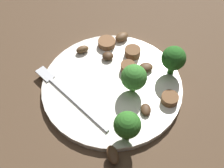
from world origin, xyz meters
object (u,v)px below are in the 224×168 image
(sausage_slice_3, at_px, (170,99))
(mushroom_3, at_px, (108,56))
(mushroom_4, at_px, (146,67))
(mushroom_0, at_px, (82,49))
(broccoli_floret_1, at_px, (134,77))
(plate, at_px, (112,86))
(sausage_slice_0, at_px, (107,43))
(mushroom_1, at_px, (146,110))
(fork, at_px, (66,93))
(sausage_slice_1, at_px, (127,67))
(sausage_slice_2, at_px, (133,52))
(broccoli_floret_2, at_px, (174,59))
(mushroom_2, at_px, (122,37))
(broccoli_floret_0, at_px, (127,125))
(mushroom_5, at_px, (113,155))

(sausage_slice_3, relative_size, mushroom_3, 1.39)
(sausage_slice_3, bearing_deg, mushroom_4, -21.84)
(mushroom_0, bearing_deg, broccoli_floret_1, 176.97)
(plate, xyz_separation_m, sausage_slice_0, (0.07, -0.07, 0.01))
(sausage_slice_3, relative_size, mushroom_1, 1.23)
(fork, xyz_separation_m, sausage_slice_1, (-0.05, -0.11, 0.01))
(mushroom_4, bearing_deg, mushroom_0, 20.49)
(sausage_slice_0, xyz_separation_m, sausage_slice_2, (-0.05, -0.01, 0.00))
(mushroom_0, bearing_deg, broccoli_floret_2, -155.99)
(mushroom_0, bearing_deg, mushroom_2, -114.29)
(fork, bearing_deg, broccoli_floret_0, -173.53)
(sausage_slice_3, xyz_separation_m, mushroom_3, (0.14, -0.00, -0.00))
(mushroom_3, height_order, mushroom_5, mushroom_3)
(broccoli_floret_1, distance_m, sausage_slice_2, 0.09)
(mushroom_2, bearing_deg, mushroom_4, 159.30)
(broccoli_floret_2, distance_m, sausage_slice_1, 0.08)
(broccoli_floret_2, distance_m, mushroom_1, 0.10)
(mushroom_3, distance_m, mushroom_5, 0.20)
(broccoli_floret_2, bearing_deg, broccoli_floret_0, 98.47)
(plate, relative_size, sausage_slice_1, 9.37)
(plate, distance_m, mushroom_2, 0.11)
(plate, height_order, mushroom_3, mushroom_3)
(broccoli_floret_1, relative_size, mushroom_2, 1.96)
(mushroom_5, bearing_deg, sausage_slice_2, -59.20)
(broccoli_floret_0, distance_m, mushroom_2, 0.22)
(sausage_slice_3, xyz_separation_m, mushroom_0, (0.19, 0.02, 0.00))
(broccoli_floret_1, relative_size, sausage_slice_3, 1.93)
(sausage_slice_0, height_order, mushroom_5, sausage_slice_0)
(sausage_slice_1, xyz_separation_m, sausage_slice_2, (0.02, -0.03, 0.00))
(fork, distance_m, sausage_slice_0, 0.14)
(mushroom_1, bearing_deg, fork, 26.35)
(broccoli_floret_2, height_order, mushroom_2, broccoli_floret_2)
(broccoli_floret_1, relative_size, mushroom_3, 2.69)
(broccoli_floret_2, xyz_separation_m, mushroom_5, (-0.03, 0.19, -0.03))
(mushroom_3, bearing_deg, broccoli_floret_2, -155.29)
(sausage_slice_1, bearing_deg, sausage_slice_0, -17.46)
(broccoli_floret_1, height_order, sausage_slice_2, broccoli_floret_1)
(plate, bearing_deg, sausage_slice_3, -159.14)
(broccoli_floret_1, bearing_deg, broccoli_floret_2, -109.13)
(plate, xyz_separation_m, mushroom_2, (0.06, -0.10, 0.01))
(sausage_slice_1, height_order, mushroom_4, sausage_slice_1)
(fork, distance_m, mushroom_3, 0.11)
(mushroom_2, distance_m, mushroom_3, 0.06)
(broccoli_floret_1, height_order, mushroom_1, broccoli_floret_1)
(fork, distance_m, sausage_slice_1, 0.12)
(plate, relative_size, broccoli_floret_2, 4.24)
(plate, relative_size, sausage_slice_3, 8.54)
(mushroom_0, relative_size, mushroom_2, 0.85)
(mushroom_3, bearing_deg, sausage_slice_2, -128.34)
(fork, bearing_deg, mushroom_1, -149.57)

